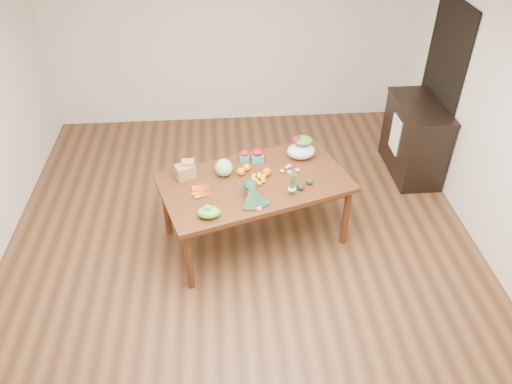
{
  "coord_description": "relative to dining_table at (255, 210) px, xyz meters",
  "views": [
    {
      "loc": [
        -0.17,
        -3.73,
        3.67
      ],
      "look_at": [
        0.14,
        0.0,
        0.83
      ],
      "focal_mm": 35.0,
      "sensor_mm": 36.0,
      "label": 1
    }
  ],
  "objects": [
    {
      "name": "cabinet",
      "position": [
        2.07,
        1.11,
        0.1
      ],
      "size": [
        0.52,
        1.02,
        0.94
      ],
      "primitive_type": "cube",
      "color": "black",
      "rests_on": "floor"
    },
    {
      "name": "doorway_dark",
      "position": [
        2.33,
        1.3,
        0.68
      ],
      "size": [
        0.02,
        1.0,
        2.1
      ],
      "primitive_type": "cube",
      "color": "black",
      "rests_on": "floor"
    },
    {
      "name": "carrots",
      "position": [
        -0.52,
        -0.14,
        0.39
      ],
      "size": [
        0.28,
        0.27,
        0.03
      ],
      "primitive_type": null,
      "rotation": [
        0.0,
        0.0,
        0.31
      ],
      "color": "#D65712",
      "rests_on": "dining_table"
    },
    {
      "name": "room_walls",
      "position": [
        -0.15,
        -0.3,
        0.97
      ],
      "size": [
        5.02,
        6.02,
        2.7
      ],
      "color": "beige",
      "rests_on": "floor"
    },
    {
      "name": "avocado_a",
      "position": [
        0.43,
        -0.17,
        0.41
      ],
      "size": [
        0.09,
        0.11,
        0.07
      ],
      "primitive_type": "ellipsoid",
      "rotation": [
        0.0,
        0.0,
        0.3
      ],
      "color": "black",
      "rests_on": "dining_table"
    },
    {
      "name": "strawberry_basket_b",
      "position": [
        0.06,
        0.36,
        0.43
      ],
      "size": [
        0.15,
        0.15,
        0.11
      ],
      "primitive_type": null,
      "rotation": [
        0.0,
        0.0,
        0.31
      ],
      "color": "#B80C0C",
      "rests_on": "dining_table"
    },
    {
      "name": "kale_bunch",
      "position": [
        -0.03,
        -0.36,
        0.45
      ],
      "size": [
        0.43,
        0.48,
        0.16
      ],
      "primitive_type": null,
      "rotation": [
        0.0,
        0.0,
        0.31
      ],
      "color": "black",
      "rests_on": "dining_table"
    },
    {
      "name": "asparagus_bundle",
      "position": [
        0.34,
        -0.24,
        0.5
      ],
      "size": [
        0.11,
        0.14,
        0.26
      ],
      "primitive_type": null,
      "rotation": [
        0.15,
        0.0,
        0.31
      ],
      "color": "#527C38",
      "rests_on": "dining_table"
    },
    {
      "name": "floor",
      "position": [
        -0.15,
        -0.3,
        -0.38
      ],
      "size": [
        6.0,
        6.0,
        0.0
      ],
      "primitive_type": "plane",
      "color": "brown",
      "rests_on": "ground"
    },
    {
      "name": "strawberry_basket_a",
      "position": [
        -0.08,
        0.39,
        0.42
      ],
      "size": [
        0.12,
        0.12,
        0.09
      ],
      "primitive_type": null,
      "rotation": [
        0.0,
        0.0,
        0.31
      ],
      "color": "red",
      "rests_on": "dining_table"
    },
    {
      "name": "dining_table",
      "position": [
        0.0,
        0.0,
        0.0
      ],
      "size": [
        2.07,
        1.54,
        0.75
      ],
      "primitive_type": "cube",
      "rotation": [
        0.0,
        0.0,
        0.31
      ],
      "color": "#562C14",
      "rests_on": "floor"
    },
    {
      "name": "orange_b",
      "position": [
        -0.07,
        0.19,
        0.41
      ],
      "size": [
        0.07,
        0.07,
        0.07
      ],
      "primitive_type": "sphere",
      "color": "orange",
      "rests_on": "dining_table"
    },
    {
      "name": "avocado_b",
      "position": [
        0.53,
        -0.09,
        0.41
      ],
      "size": [
        0.09,
        0.11,
        0.06
      ],
      "primitive_type": "ellipsoid",
      "rotation": [
        0.0,
        0.0,
        0.3
      ],
      "color": "black",
      "rests_on": "dining_table"
    },
    {
      "name": "potato_b",
      "position": [
        0.36,
        0.09,
        0.4
      ],
      "size": [
        0.05,
        0.04,
        0.04
      ],
      "primitive_type": "ellipsoid",
      "color": "tan",
      "rests_on": "dining_table"
    },
    {
      "name": "potato_a",
      "position": [
        0.29,
        0.12,
        0.39
      ],
      "size": [
        0.04,
        0.04,
        0.04
      ],
      "primitive_type": "ellipsoid",
      "color": "tan",
      "rests_on": "dining_table"
    },
    {
      "name": "salad_bag",
      "position": [
        0.52,
        0.38,
        0.49
      ],
      "size": [
        0.35,
        0.3,
        0.23
      ],
      "primitive_type": null,
      "rotation": [
        0.0,
        0.0,
        0.31
      ],
      "color": "white",
      "rests_on": "dining_table"
    },
    {
      "name": "snap_pea_bag",
      "position": [
        -0.46,
        -0.52,
        0.42
      ],
      "size": [
        0.21,
        0.16,
        0.09
      ],
      "primitive_type": "ellipsoid",
      "color": "#609E35",
      "rests_on": "dining_table"
    },
    {
      "name": "orange_a",
      "position": [
        -0.13,
        0.11,
        0.42
      ],
      "size": [
        0.08,
        0.08,
        0.08
      ],
      "primitive_type": "sphere",
      "color": "orange",
      "rests_on": "dining_table"
    },
    {
      "name": "mandarin_cluster",
      "position": [
        0.05,
        0.0,
        0.41
      ],
      "size": [
        0.23,
        0.23,
        0.08
      ],
      "primitive_type": null,
      "rotation": [
        0.0,
        0.0,
        0.31
      ],
      "color": "orange",
      "rests_on": "dining_table"
    },
    {
      "name": "paper_bag",
      "position": [
        -0.69,
        0.11,
        0.46
      ],
      "size": [
        0.3,
        0.27,
        0.18
      ],
      "primitive_type": null,
      "rotation": [
        0.0,
        0.0,
        0.31
      ],
      "color": "olive",
      "rests_on": "dining_table"
    },
    {
      "name": "potato_d",
      "position": [
        0.35,
        0.18,
        0.39
      ],
      "size": [
        0.04,
        0.04,
        0.04
      ],
      "primitive_type": "ellipsoid",
      "color": "tan",
      "rests_on": "dining_table"
    },
    {
      "name": "dish_towel",
      "position": [
        1.81,
        1.1,
        0.18
      ],
      "size": [
        0.02,
        0.28,
        0.45
      ],
      "primitive_type": "cube",
      "color": "white",
      "rests_on": "cabinet"
    },
    {
      "name": "potato_e",
      "position": [
        0.45,
        0.12,
        0.4
      ],
      "size": [
        0.05,
        0.04,
        0.04
      ],
      "primitive_type": "ellipsoid",
      "color": "#D8C57D",
      "rests_on": "dining_table"
    },
    {
      "name": "orange_c",
      "position": [
        0.13,
        0.09,
        0.42
      ],
      "size": [
        0.09,
        0.09,
        0.09
      ],
      "primitive_type": "sphere",
      "color": "#E7500E",
      "rests_on": "dining_table"
    },
    {
      "name": "cabbage",
      "position": [
        -0.3,
        0.13,
        0.46
      ],
      "size": [
        0.18,
        0.18,
        0.18
      ],
      "primitive_type": "sphere",
      "color": "#A6BF6E",
      "rests_on": "dining_table"
    },
    {
      "name": "potato_c",
      "position": [
        0.38,
        0.2,
        0.4
      ],
      "size": [
        0.05,
        0.04,
        0.04
      ],
      "primitive_type": "ellipsoid",
      "color": "tan",
      "rests_on": "dining_table"
    }
  ]
}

